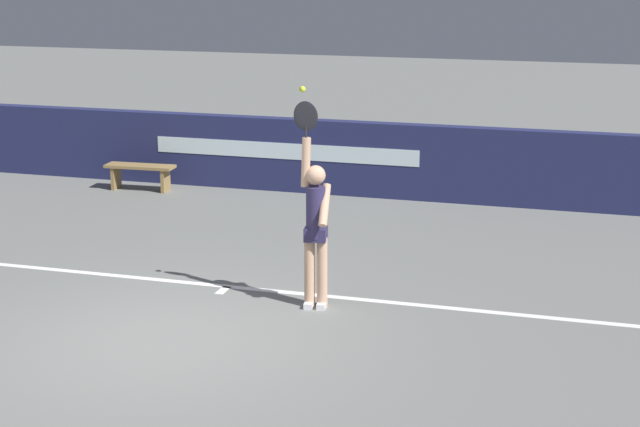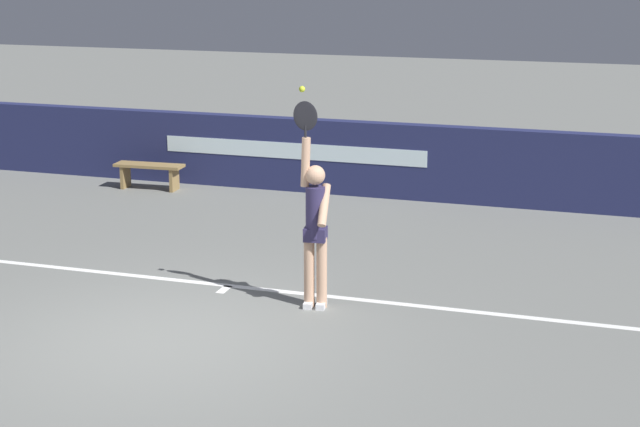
% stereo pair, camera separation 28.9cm
% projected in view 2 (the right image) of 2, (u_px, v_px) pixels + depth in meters
% --- Properties ---
extents(ground_plane, '(60.00, 60.00, 0.00)m').
position_uv_depth(ground_plane, '(163.00, 338.00, 10.97)').
color(ground_plane, slate).
extents(court_lines, '(11.91, 5.72, 0.00)m').
position_uv_depth(court_lines, '(122.00, 370.00, 10.12)').
color(court_lines, white).
rests_on(court_lines, ground).
extents(back_wall, '(17.36, 0.27, 1.29)m').
position_uv_depth(back_wall, '(345.00, 158.00, 17.32)').
color(back_wall, '#20254F').
rests_on(back_wall, ground).
extents(tennis_player, '(0.47, 0.41, 2.47)m').
position_uv_depth(tennis_player, '(315.00, 224.00, 11.68)').
color(tennis_player, tan).
rests_on(tennis_player, ground).
extents(tennis_ball, '(0.07, 0.07, 0.07)m').
position_uv_depth(tennis_ball, '(302.00, 89.00, 11.26)').
color(tennis_ball, '#D1E62E').
extents(courtside_bench_near, '(1.25, 0.42, 0.45)m').
position_uv_depth(courtside_bench_near, '(149.00, 170.00, 17.74)').
color(courtside_bench_near, olive).
rests_on(courtside_bench_near, ground).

